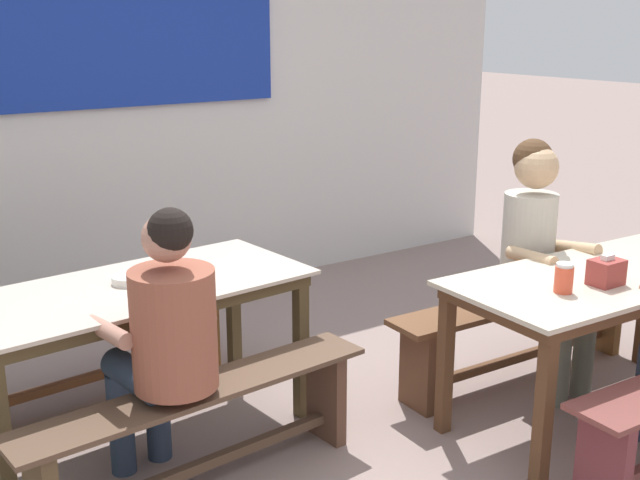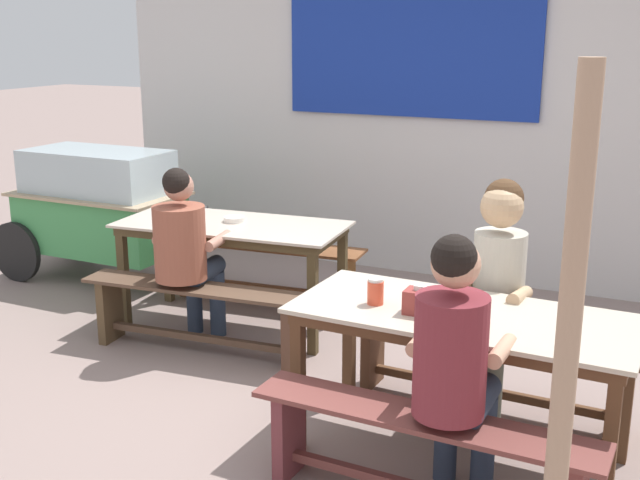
{
  "view_description": "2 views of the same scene",
  "coord_description": "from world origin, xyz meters",
  "px_view_note": "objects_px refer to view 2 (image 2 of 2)",
  "views": [
    {
      "loc": [
        -2.13,
        -2.4,
        1.93
      ],
      "look_at": [
        -0.27,
        0.35,
        1.01
      ],
      "focal_mm": 44.71,
      "sensor_mm": 36.0,
      "label": 1
    },
    {
      "loc": [
        1.98,
        -3.76,
        2.1
      ],
      "look_at": [
        0.04,
        0.35,
        0.89
      ],
      "focal_mm": 44.7,
      "sensor_mm": 36.0,
      "label": 2
    }
  ],
  "objects_px": {
    "person_left_back_turned": "(185,246)",
    "soup_bowl": "(234,219)",
    "bench_far_front": "(197,310)",
    "person_right_near_table": "(495,285)",
    "condiment_jar": "(376,291)",
    "person_near_front": "(454,357)",
    "wooden_support_post": "(566,361)",
    "dining_table_far": "(232,234)",
    "tissue_box": "(420,302)",
    "dining_table_near": "(463,327)",
    "food_cart": "(98,204)",
    "bench_near_back": "(489,357)",
    "bench_near_front": "(421,449)",
    "bench_far_back": "(265,265)"
  },
  "relations": [
    {
      "from": "wooden_support_post",
      "to": "bench_far_back",
      "type": "bearing_deg",
      "value": 135.35
    },
    {
      "from": "tissue_box",
      "to": "soup_bowl",
      "type": "xyz_separation_m",
      "value": [
        -1.79,
        1.23,
        -0.04
      ]
    },
    {
      "from": "person_left_back_turned",
      "to": "tissue_box",
      "type": "bearing_deg",
      "value": -20.68
    },
    {
      "from": "dining_table_far",
      "to": "bench_near_back",
      "type": "xyz_separation_m",
      "value": [
        1.99,
        -0.53,
        -0.37
      ]
    },
    {
      "from": "bench_far_front",
      "to": "person_right_near_table",
      "type": "xyz_separation_m",
      "value": [
        1.96,
        -0.05,
        0.47
      ]
    },
    {
      "from": "wooden_support_post",
      "to": "dining_table_far",
      "type": "bearing_deg",
      "value": 141.6
    },
    {
      "from": "bench_near_back",
      "to": "person_near_front",
      "type": "distance_m",
      "value": 1.13
    },
    {
      "from": "dining_table_near",
      "to": "tissue_box",
      "type": "bearing_deg",
      "value": -150.49
    },
    {
      "from": "dining_table_far",
      "to": "bench_far_back",
      "type": "relative_size",
      "value": 1.04
    },
    {
      "from": "condiment_jar",
      "to": "soup_bowl",
      "type": "distance_m",
      "value": 1.95
    },
    {
      "from": "person_right_near_table",
      "to": "tissue_box",
      "type": "xyz_separation_m",
      "value": [
        -0.23,
        -0.58,
        0.06
      ]
    },
    {
      "from": "dining_table_near",
      "to": "food_cart",
      "type": "height_order",
      "value": "food_cart"
    },
    {
      "from": "food_cart",
      "to": "tissue_box",
      "type": "height_order",
      "value": "food_cart"
    },
    {
      "from": "soup_bowl",
      "to": "dining_table_far",
      "type": "bearing_deg",
      "value": -80.13
    },
    {
      "from": "bench_far_back",
      "to": "person_left_back_turned",
      "type": "height_order",
      "value": "person_left_back_turned"
    },
    {
      "from": "food_cart",
      "to": "soup_bowl",
      "type": "xyz_separation_m",
      "value": [
        1.61,
        -0.43,
        0.13
      ]
    },
    {
      "from": "tissue_box",
      "to": "person_near_front",
      "type": "bearing_deg",
      "value": -53.76
    },
    {
      "from": "person_right_near_table",
      "to": "soup_bowl",
      "type": "distance_m",
      "value": 2.12
    },
    {
      "from": "bench_far_front",
      "to": "person_near_front",
      "type": "relative_size",
      "value": 1.24
    },
    {
      "from": "dining_table_far",
      "to": "wooden_support_post",
      "type": "distance_m",
      "value": 3.31
    },
    {
      "from": "person_right_near_table",
      "to": "wooden_support_post",
      "type": "distance_m",
      "value": 1.57
    },
    {
      "from": "person_left_back_turned",
      "to": "soup_bowl",
      "type": "relative_size",
      "value": 8.25
    },
    {
      "from": "dining_table_near",
      "to": "bench_far_front",
      "type": "relative_size",
      "value": 1.04
    },
    {
      "from": "bench_far_front",
      "to": "person_right_near_table",
      "type": "height_order",
      "value": "person_right_near_table"
    },
    {
      "from": "food_cart",
      "to": "person_right_near_table",
      "type": "distance_m",
      "value": 3.79
    },
    {
      "from": "dining_table_far",
      "to": "bench_far_back",
      "type": "distance_m",
      "value": 0.67
    },
    {
      "from": "dining_table_near",
      "to": "person_right_near_table",
      "type": "bearing_deg",
      "value": 85.42
    },
    {
      "from": "dining_table_near",
      "to": "person_near_front",
      "type": "relative_size",
      "value": 1.29
    },
    {
      "from": "person_left_back_turned",
      "to": "soup_bowl",
      "type": "xyz_separation_m",
      "value": [
        0.05,
        0.53,
        0.07
      ]
    },
    {
      "from": "condiment_jar",
      "to": "person_near_front",
      "type": "bearing_deg",
      "value": -38.74
    },
    {
      "from": "person_right_near_table",
      "to": "person_left_back_turned",
      "type": "relative_size",
      "value": 1.07
    },
    {
      "from": "person_near_front",
      "to": "person_left_back_turned",
      "type": "xyz_separation_m",
      "value": [
        -2.13,
        1.08,
        -0.03
      ]
    },
    {
      "from": "bench_near_back",
      "to": "condiment_jar",
      "type": "height_order",
      "value": "condiment_jar"
    },
    {
      "from": "person_right_near_table",
      "to": "wooden_support_post",
      "type": "bearing_deg",
      "value": -68.32
    },
    {
      "from": "bench_far_front",
      "to": "bench_near_front",
      "type": "bearing_deg",
      "value": -29.68
    },
    {
      "from": "person_right_near_table",
      "to": "bench_far_back",
      "type": "bearing_deg",
      "value": 150.61
    },
    {
      "from": "food_cart",
      "to": "person_left_back_turned",
      "type": "xyz_separation_m",
      "value": [
        1.56,
        -0.97,
        0.06
      ]
    },
    {
      "from": "soup_bowl",
      "to": "person_right_near_table",
      "type": "bearing_deg",
      "value": -17.83
    },
    {
      "from": "bench_far_front",
      "to": "person_left_back_turned",
      "type": "bearing_deg",
      "value": 151.87
    },
    {
      "from": "bench_near_back",
      "to": "person_near_front",
      "type": "bearing_deg",
      "value": -85.65
    },
    {
      "from": "bench_far_back",
      "to": "person_near_front",
      "type": "relative_size",
      "value": 1.24
    },
    {
      "from": "bench_near_front",
      "to": "food_cart",
      "type": "bearing_deg",
      "value": 149.41
    },
    {
      "from": "condiment_jar",
      "to": "wooden_support_post",
      "type": "bearing_deg",
      "value": -40.59
    },
    {
      "from": "dining_table_near",
      "to": "bench_near_front",
      "type": "distance_m",
      "value": 0.67
    },
    {
      "from": "dining_table_near",
      "to": "food_cart",
      "type": "xyz_separation_m",
      "value": [
        -3.59,
        1.56,
        -0.03
      ]
    },
    {
      "from": "dining_table_near",
      "to": "dining_table_far",
      "type": "bearing_deg",
      "value": 151.2
    },
    {
      "from": "condiment_jar",
      "to": "person_right_near_table",
      "type": "bearing_deg",
      "value": 49.21
    },
    {
      "from": "bench_near_back",
      "to": "wooden_support_post",
      "type": "bearing_deg",
      "value": -68.64
    },
    {
      "from": "person_near_front",
      "to": "person_left_back_turned",
      "type": "bearing_deg",
      "value": 153.02
    },
    {
      "from": "person_near_front",
      "to": "soup_bowl",
      "type": "bearing_deg",
      "value": 142.04
    }
  ]
}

